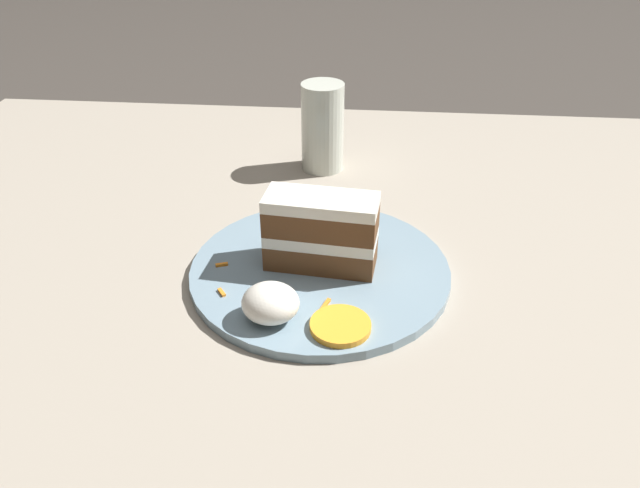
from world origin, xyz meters
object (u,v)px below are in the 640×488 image
(orange_garnish, at_px, (340,326))
(drinking_glass, at_px, (323,133))
(cake_slice, at_px, (321,231))
(cream_dollop, at_px, (275,303))
(plate, at_px, (320,270))

(orange_garnish, xyz_separation_m, drinking_glass, (-0.05, 0.39, 0.04))
(cake_slice, relative_size, cream_dollop, 2.19)
(plate, distance_m, cream_dollop, 0.11)
(plate, xyz_separation_m, cream_dollop, (-0.04, -0.10, 0.03))
(plate, height_order, cream_dollop, cream_dollop)
(orange_garnish, distance_m, drinking_glass, 0.39)
(plate, distance_m, drinking_glass, 0.29)
(cake_slice, height_order, drinking_glass, drinking_glass)
(orange_garnish, relative_size, drinking_glass, 0.47)
(plate, bearing_deg, cream_dollop, -110.80)
(orange_garnish, bearing_deg, cream_dollop, 172.14)
(cake_slice, distance_m, orange_garnish, 0.12)
(cream_dollop, relative_size, drinking_glass, 0.45)
(orange_garnish, bearing_deg, drinking_glass, 97.52)
(plate, height_order, orange_garnish, orange_garnish)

